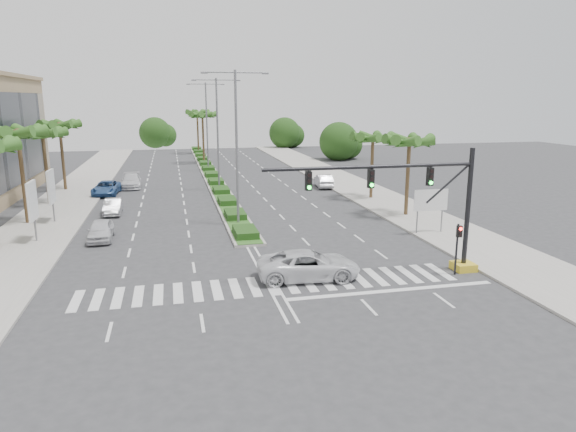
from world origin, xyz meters
The scene contains 26 objects.
ground centered at (0.00, 0.00, 0.00)m, with size 160.00×160.00×0.00m, color #333335.
footpath_right centered at (15.20, 20.00, 0.07)m, with size 6.00×120.00×0.15m, color gray.
footpath_left centered at (-15.20, 20.00, 0.07)m, with size 6.00×120.00×0.15m, color gray.
median centered at (0.00, 45.00, 0.10)m, with size 2.20×75.00×0.20m, color gray.
median_grass centered at (0.00, 45.00, 0.22)m, with size 1.80×75.00×0.04m, color #2A591E.
signal_gantry centered at (9.27, 0.00, 3.46)m, with size 12.60×1.20×7.20m.
pedestrian_signal centered at (10.60, -0.68, 2.04)m, with size 0.28×0.36×3.00m.
direction_sign centered at (13.50, 7.99, 2.45)m, with size 2.70×0.11×3.40m.
billboard_near centered at (-14.50, 12.00, 2.96)m, with size 0.18×2.10×4.35m.
billboard_far centered at (-14.50, 18.00, 2.96)m, with size 0.18×2.10×4.35m.
palm_left_mid centered at (-16.50, 18.00, 7.08)m, with size 4.57×4.68×7.95m.
palm_left_far centered at (-16.50, 26.00, 6.50)m, with size 4.57×4.68×7.35m.
palm_left_end centered at (-16.50, 34.00, 6.88)m, with size 4.57×4.68×7.75m.
palm_right_near centered at (14.50, 14.00, 6.20)m, with size 4.57×4.68×7.05m.
palm_right_far centered at (14.50, 22.00, 5.91)m, with size 4.57×4.68×6.75m.
palm_median_a centered at (0.00, 55.00, 7.17)m, with size 4.57×4.68×8.05m.
palm_median_b centered at (0.00, 70.00, 7.17)m, with size 4.57×4.68×8.05m.
streetlight_near centered at (0.00, 14.00, 6.81)m, with size 5.10×0.25×12.00m.
streetlight_mid centered at (0.00, 30.00, 6.81)m, with size 5.10×0.25×12.00m.
streetlight_far centered at (0.00, 46.00, 6.81)m, with size 5.10×0.25×12.00m.
car_parked_a centered at (-10.16, 11.77, 0.71)m, with size 1.68×4.18×1.42m, color silver.
car_parked_b centered at (-10.17, 20.46, 0.67)m, with size 1.41×4.06×1.34m, color #A3A3A8.
car_parked_c centered at (-11.80, 30.23, 0.72)m, with size 2.40×5.20×1.45m, color #2D538C.
car_parked_d centered at (-9.55, 34.38, 0.76)m, with size 2.13×5.24×1.52m, color silver.
car_crossing centered at (2.20, 0.60, 0.80)m, with size 2.66×5.77×1.60m, color silver.
car_right centered at (11.80, 29.66, 0.74)m, with size 1.57×4.50×1.48m, color silver.
Camera 1 is at (-5.01, -25.78, 9.88)m, focal length 32.00 mm.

